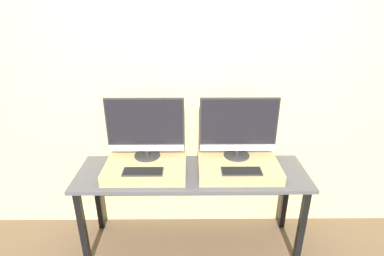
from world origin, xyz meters
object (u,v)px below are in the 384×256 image
Objects in this scene: monitor_left at (145,127)px; monitor_right at (238,127)px; keyboard_left at (143,172)px; keyboard_right at (241,171)px.

monitor_right is (0.76, 0.00, 0.00)m from monitor_left.
monitor_left is 0.76m from monitor_right.
keyboard_left is (-0.00, -0.26, -0.26)m from monitor_left.
keyboard_left is at bearing 180.00° from keyboard_right.
monitor_left is 0.85m from keyboard_right.
monitor_left and monitor_right have the same top height.
monitor_right is at bearing 0.00° from monitor_left.
keyboard_right is at bearing -18.98° from monitor_left.
keyboard_right is at bearing 0.00° from keyboard_left.
keyboard_right is (0.00, -0.26, -0.26)m from monitor_right.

